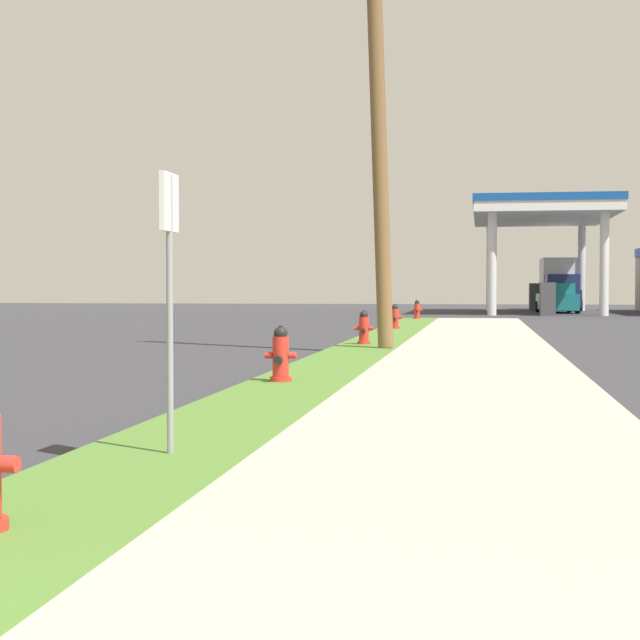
# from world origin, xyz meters

# --- Properties ---
(fire_hydrant_second) EXTENTS (0.42, 0.38, 0.74)m
(fire_hydrant_second) POSITION_xyz_m (0.47, 11.96, 0.45)
(fire_hydrant_second) COLOR red
(fire_hydrant_second) RESTS_ON grass_verge
(fire_hydrant_third) EXTENTS (0.42, 0.37, 0.74)m
(fire_hydrant_third) POSITION_xyz_m (0.56, 20.88, 0.45)
(fire_hydrant_third) COLOR red
(fire_hydrant_third) RESTS_ON grass_verge
(fire_hydrant_fourth) EXTENTS (0.42, 0.37, 0.74)m
(fire_hydrant_fourth) POSITION_xyz_m (0.55, 29.18, 0.45)
(fire_hydrant_fourth) COLOR red
(fire_hydrant_fourth) RESTS_ON grass_verge
(fire_hydrant_fifth) EXTENTS (0.42, 0.38, 0.74)m
(fire_hydrant_fifth) POSITION_xyz_m (0.61, 38.98, 0.45)
(fire_hydrant_fifth) COLOR red
(fire_hydrant_fifth) RESTS_ON grass_verge
(utility_pole_midground) EXTENTS (1.37, 0.57, 9.89)m
(utility_pole_midground) POSITION_xyz_m (0.99, 19.61, 5.15)
(utility_pole_midground) COLOR brown
(utility_pole_midground) RESTS_ON grass_verge
(street_sign_post) EXTENTS (0.05, 0.36, 2.12)m
(street_sign_post) POSITION_xyz_m (0.78, 6.11, 1.63)
(street_sign_post) COLOR gray
(street_sign_post) RESTS_ON grass_verge
(car_teal_by_near_pump) EXTENTS (2.08, 4.56, 1.57)m
(car_teal_by_near_pump) POSITION_xyz_m (7.13, 53.70, 0.72)
(car_teal_by_near_pump) COLOR #197075
(car_teal_by_near_pump) RESTS_ON ground
(truck_navy_at_forecourt) EXTENTS (2.20, 6.42, 3.11)m
(truck_navy_at_forecourt) POSITION_xyz_m (7.72, 60.53, 1.49)
(truck_navy_at_forecourt) COLOR navy
(truck_navy_at_forecourt) RESTS_ON ground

